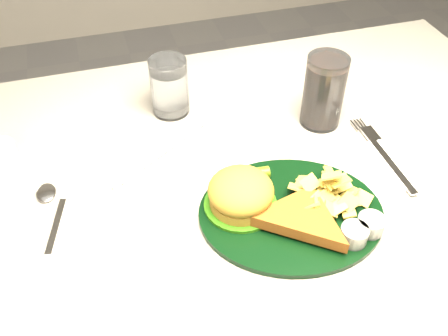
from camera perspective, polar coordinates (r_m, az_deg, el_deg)
The scene contains 8 objects.
table at distance 1.09m, azimuth 0.91°, elevation -15.81°, with size 1.20×0.80×0.75m, color gray, non-canonical shape.
dinner_plate at distance 0.73m, azimuth 7.83°, elevation -3.73°, with size 0.27×0.23×0.06m, color black, non-canonical shape.
water_glass at distance 0.91m, azimuth -6.26°, elevation 9.23°, with size 0.07×0.07×0.11m, color silver.
cola_glass at distance 0.88m, azimuth 11.34°, elevation 8.58°, with size 0.07×0.07×0.13m, color black.
fork_napkin at distance 0.86m, azimuth 18.41°, elevation 0.58°, with size 0.13×0.17×0.01m, color white, non-canonical shape.
spoon at distance 0.76m, azimuth -18.68°, elevation -6.14°, with size 0.04×0.14×0.01m, color white, non-canonical shape.
ramekin at distance 0.90m, azimuth -24.01°, elevation 1.71°, with size 0.05×0.05×0.03m, color silver.
wrapped_straw at distance 0.84m, azimuth -6.89°, elevation 1.88°, with size 0.22×0.08×0.01m, color white, non-canonical shape.
Camera 1 is at (-0.17, -0.53, 1.31)m, focal length 40.00 mm.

